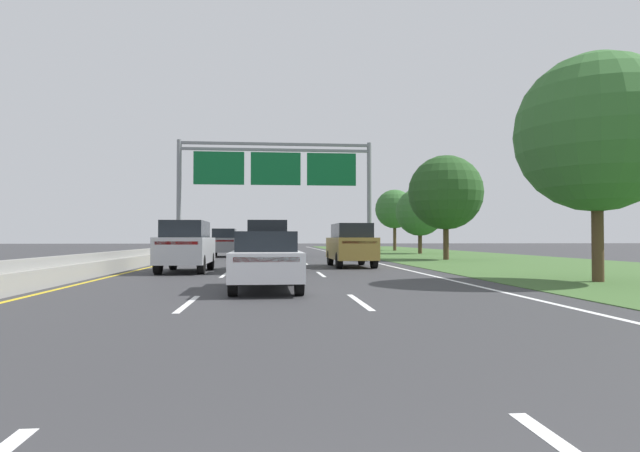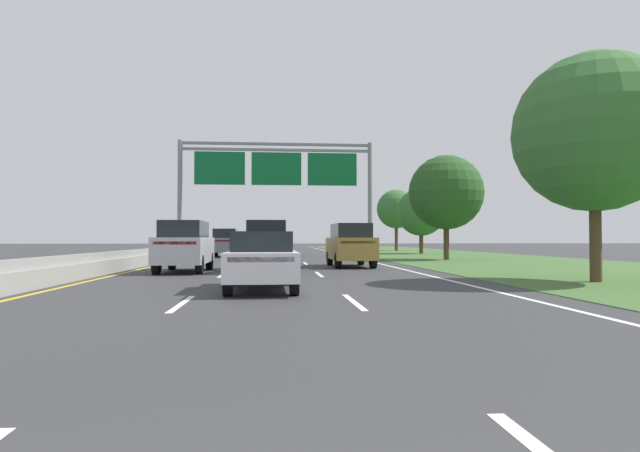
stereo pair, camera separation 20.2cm
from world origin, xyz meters
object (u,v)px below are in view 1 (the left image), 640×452
car_grey_left_lane_suv (225,242)px  roadside_tree_far (420,212)px  car_white_centre_lane_sedan (266,260)px  car_darkgreen_centre_lane_sedan (269,246)px  roadside_tree_mid (446,193)px  roadside_tree_distant (395,209)px  car_gold_right_lane_suv (351,244)px  pickup_truck_black (267,246)px  car_silver_left_lane_suv (186,245)px  roadside_tree_near (596,133)px  overhead_sign_gantry (276,174)px

car_grey_left_lane_suv → roadside_tree_far: (16.94, 6.48, 2.70)m
car_white_centre_lane_sedan → car_darkgreen_centre_lane_sedan: 24.85m
roadside_tree_mid → roadside_tree_distant: roadside_tree_distant is taller
car_gold_right_lane_suv → car_grey_left_lane_suv: 16.54m
pickup_truck_black → roadside_tree_distant: size_ratio=0.79×
car_white_centre_lane_sedan → car_gold_right_lane_suv: bearing=-20.2°
car_silver_left_lane_suv → roadside_tree_distant: roadside_tree_distant is taller
roadside_tree_near → pickup_truck_black: bearing=145.2°
car_grey_left_lane_suv → roadside_tree_far: size_ratio=0.79×
car_gold_right_lane_suv → car_silver_left_lane_suv: bearing=113.6°
pickup_truck_black → roadside_tree_mid: 15.75m
roadside_tree_mid → pickup_truck_black: bearing=-138.1°
car_darkgreen_centre_lane_sedan → roadside_tree_far: size_ratio=0.73×
car_white_centre_lane_sedan → roadside_tree_far: size_ratio=0.74×
car_gold_right_lane_suv → car_darkgreen_centre_lane_sedan: bearing=16.0°
car_grey_left_lane_suv → roadside_tree_far: 18.33m
car_darkgreen_centre_lane_sedan → roadside_tree_near: size_ratio=0.60×
car_darkgreen_centre_lane_sedan → overhead_sign_gantry: bearing=-14.4°
car_white_centre_lane_sedan → car_grey_left_lane_suv: 26.51m
car_gold_right_lane_suv → car_silver_left_lane_suv: 8.17m
overhead_sign_gantry → pickup_truck_black: size_ratio=2.77×
overhead_sign_gantry → car_white_centre_lane_sedan: 27.40m
pickup_truck_black → car_white_centre_lane_sedan: 8.90m
pickup_truck_black → roadside_tree_near: bearing=-124.0°
car_silver_left_lane_suv → roadside_tree_mid: roadside_tree_mid is taller
car_darkgreen_centre_lane_sedan → car_grey_left_lane_suv: size_ratio=0.93×
roadside_tree_near → roadside_tree_distant: (3.60, 43.07, -0.06)m
overhead_sign_gantry → roadside_tree_far: overhead_sign_gantry is taller
roadside_tree_near → roadside_tree_mid: size_ratio=1.08×
car_gold_right_lane_suv → roadside_tree_mid: 11.14m
car_white_centre_lane_sedan → car_silver_left_lane_suv: size_ratio=0.94×
car_gold_right_lane_suv → roadside_tree_distant: 34.82m
pickup_truck_black → car_white_centre_lane_sedan: bearing=-179.1°
car_grey_left_lane_suv → roadside_tree_far: roadside_tree_far is taller
car_white_centre_lane_sedan → car_grey_left_lane_suv: (-3.33, 26.30, 0.28)m
car_grey_left_lane_suv → roadside_tree_near: size_ratio=0.65×
roadside_tree_mid → roadside_tree_distant: 25.61m
car_silver_left_lane_suv → roadside_tree_far: roadside_tree_far is taller
roadside_tree_distant → pickup_truck_black: bearing=-111.5°
car_darkgreen_centre_lane_sedan → roadside_tree_distant: roadside_tree_distant is taller
car_silver_left_lane_suv → pickup_truck_black: bearing=-77.0°
roadside_tree_mid → roadside_tree_far: (2.16, 13.60, -0.57)m
car_gold_right_lane_suv → roadside_tree_near: size_ratio=0.65×
overhead_sign_gantry → roadside_tree_far: size_ratio=2.51×
car_gold_right_lane_suv → car_white_centre_lane_sedan: car_gold_right_lane_suv is taller
car_grey_left_lane_suv → roadside_tree_near: roadside_tree_near is taller
car_white_centre_lane_sedan → car_darkgreen_centre_lane_sedan: (0.01, 24.85, 0.00)m
car_silver_left_lane_suv → roadside_tree_near: bearing=-115.2°
pickup_truck_black → roadside_tree_mid: (11.46, 10.28, 3.29)m
car_silver_left_lane_suv → roadside_tree_far: (16.98, 24.66, 2.70)m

